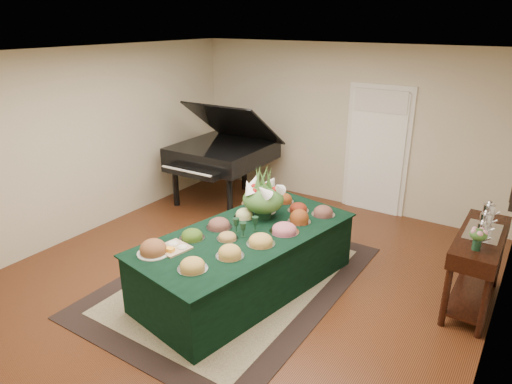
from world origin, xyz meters
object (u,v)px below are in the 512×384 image
Objects in this scene: floral_centerpiece at (263,194)px; mahogany_sideboard at (479,250)px; buffet_table at (247,260)px; grand_piano at (223,152)px.

floral_centerpiece reaches higher than mahogany_sideboard.
buffet_table is at bearing -81.90° from floral_centerpiece.
floral_centerpiece reaches higher than buffet_table.
grand_piano is 1.33× the size of mahogany_sideboard.
buffet_table is 2.15× the size of mahogany_sideboard.
buffet_table is 2.89m from grand_piano.
buffet_table is 1.61× the size of grand_piano.
buffet_table is at bearing -154.94° from mahogany_sideboard.
grand_piano reaches higher than buffet_table.
grand_piano is at bearing 138.84° from floral_centerpiece.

